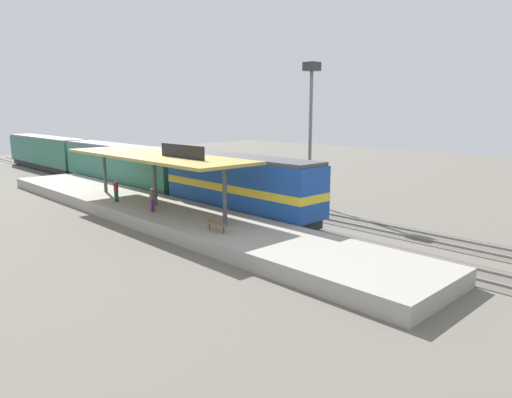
{
  "coord_description": "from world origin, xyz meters",
  "views": [
    {
      "loc": [
        -22.45,
        -29.41,
        7.89
      ],
      "look_at": [
        -1.38,
        -7.41,
        2.0
      ],
      "focal_mm": 32.45,
      "sensor_mm": 36.0,
      "label": 1
    }
  ],
  "objects_px": {
    "freight_car": "(207,172)",
    "passenger_carriage_rear": "(46,152)",
    "platform_bench": "(216,224)",
    "light_mast": "(311,103)",
    "passenger_carriage_front": "(122,166)",
    "person_walking": "(116,190)",
    "person_waiting": "(152,198)",
    "locomotive": "(240,185)"
  },
  "relations": [
    {
      "from": "passenger_carriage_front",
      "to": "person_walking",
      "type": "bearing_deg",
      "value": -119.88
    },
    {
      "from": "person_waiting",
      "to": "person_walking",
      "type": "relative_size",
      "value": 1.0
    },
    {
      "from": "passenger_carriage_front",
      "to": "passenger_carriage_rear",
      "type": "height_order",
      "value": "same"
    },
    {
      "from": "light_mast",
      "to": "passenger_carriage_rear",
      "type": "bearing_deg",
      "value": 101.31
    },
    {
      "from": "person_waiting",
      "to": "person_walking",
      "type": "bearing_deg",
      "value": 91.93
    },
    {
      "from": "light_mast",
      "to": "freight_car",
      "type": "bearing_deg",
      "value": 107.65
    },
    {
      "from": "passenger_carriage_rear",
      "to": "person_walking",
      "type": "relative_size",
      "value": 11.7
    },
    {
      "from": "platform_bench",
      "to": "freight_car",
      "type": "relative_size",
      "value": 0.14
    },
    {
      "from": "locomotive",
      "to": "passenger_carriage_front",
      "type": "xyz_separation_m",
      "value": [
        0.0,
        18.0,
        -0.1
      ]
    },
    {
      "from": "freight_car",
      "to": "light_mast",
      "type": "height_order",
      "value": "light_mast"
    },
    {
      "from": "platform_bench",
      "to": "passenger_carriage_rear",
      "type": "height_order",
      "value": "passenger_carriage_rear"
    },
    {
      "from": "platform_bench",
      "to": "locomotive",
      "type": "distance_m",
      "value": 7.68
    },
    {
      "from": "freight_car",
      "to": "passenger_carriage_rear",
      "type": "bearing_deg",
      "value": 99.03
    },
    {
      "from": "platform_bench",
      "to": "light_mast",
      "type": "xyz_separation_m",
      "value": [
        13.8,
        4.49,
        7.05
      ]
    },
    {
      "from": "locomotive",
      "to": "freight_car",
      "type": "xyz_separation_m",
      "value": [
        4.6,
        9.87,
        -0.44
      ]
    },
    {
      "from": "freight_car",
      "to": "person_waiting",
      "type": "distance_m",
      "value": 12.77
    },
    {
      "from": "passenger_carriage_front",
      "to": "light_mast",
      "type": "bearing_deg",
      "value": -66.79
    },
    {
      "from": "freight_car",
      "to": "person_waiting",
      "type": "relative_size",
      "value": 7.02
    },
    {
      "from": "light_mast",
      "to": "person_waiting",
      "type": "height_order",
      "value": "light_mast"
    },
    {
      "from": "passenger_carriage_front",
      "to": "passenger_carriage_rear",
      "type": "relative_size",
      "value": 1.0
    },
    {
      "from": "platform_bench",
      "to": "passenger_carriage_rear",
      "type": "xyz_separation_m",
      "value": [
        6.0,
        43.48,
        0.97
      ]
    },
    {
      "from": "locomotive",
      "to": "platform_bench",
      "type": "bearing_deg",
      "value": -142.04
    },
    {
      "from": "passenger_carriage_front",
      "to": "passenger_carriage_rear",
      "type": "distance_m",
      "value": 20.8
    },
    {
      "from": "platform_bench",
      "to": "person_waiting",
      "type": "distance_m",
      "value": 7.26
    },
    {
      "from": "locomotive",
      "to": "person_waiting",
      "type": "bearing_deg",
      "value": 156.43
    },
    {
      "from": "passenger_carriage_rear",
      "to": "person_waiting",
      "type": "relative_size",
      "value": 11.7
    },
    {
      "from": "passenger_carriage_front",
      "to": "freight_car",
      "type": "height_order",
      "value": "passenger_carriage_front"
    },
    {
      "from": "locomotive",
      "to": "person_waiting",
      "type": "distance_m",
      "value": 6.42
    },
    {
      "from": "passenger_carriage_rear",
      "to": "light_mast",
      "type": "relative_size",
      "value": 1.71
    },
    {
      "from": "passenger_carriage_rear",
      "to": "person_waiting",
      "type": "height_order",
      "value": "passenger_carriage_rear"
    },
    {
      "from": "platform_bench",
      "to": "person_walking",
      "type": "bearing_deg",
      "value": 90.14
    },
    {
      "from": "person_waiting",
      "to": "person_walking",
      "type": "xyz_separation_m",
      "value": [
        -0.17,
        4.95,
        0.0
      ]
    },
    {
      "from": "passenger_carriage_front",
      "to": "person_walking",
      "type": "xyz_separation_m",
      "value": [
        -6.03,
        -10.5,
        -0.46
      ]
    },
    {
      "from": "person_waiting",
      "to": "person_walking",
      "type": "height_order",
      "value": "same"
    },
    {
      "from": "passenger_carriage_rear",
      "to": "freight_car",
      "type": "relative_size",
      "value": 1.67
    },
    {
      "from": "locomotive",
      "to": "freight_car",
      "type": "relative_size",
      "value": 1.2
    },
    {
      "from": "platform_bench",
      "to": "passenger_carriage_front",
      "type": "height_order",
      "value": "passenger_carriage_front"
    },
    {
      "from": "platform_bench",
      "to": "locomotive",
      "type": "xyz_separation_m",
      "value": [
        6.0,
        4.68,
        1.07
      ]
    },
    {
      "from": "passenger_carriage_rear",
      "to": "light_mast",
      "type": "xyz_separation_m",
      "value": [
        7.8,
        -38.99,
        6.08
      ]
    },
    {
      "from": "locomotive",
      "to": "passenger_carriage_rear",
      "type": "bearing_deg",
      "value": 90.0
    },
    {
      "from": "freight_car",
      "to": "person_walking",
      "type": "height_order",
      "value": "freight_car"
    },
    {
      "from": "light_mast",
      "to": "person_walking",
      "type": "relative_size",
      "value": 6.84
    }
  ]
}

